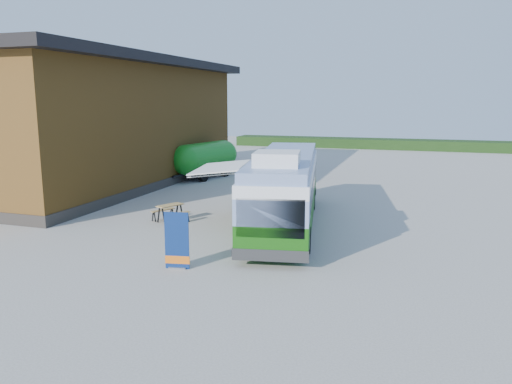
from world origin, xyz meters
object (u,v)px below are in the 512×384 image
(person_b, at_px, (242,193))
(picnic_table, at_px, (170,209))
(bus, at_px, (285,187))
(banner, at_px, (177,246))
(person_a, at_px, (246,195))
(slurry_tanker, at_px, (205,158))

(person_b, bearing_deg, picnic_table, -16.18)
(bus, bearing_deg, banner, -116.37)
(person_a, relative_size, slurry_tanker, 0.30)
(banner, distance_m, slurry_tanker, 17.88)
(bus, height_order, banner, bus)
(person_a, xyz_separation_m, person_b, (-0.30, 0.26, 0.05))
(picnic_table, height_order, slurry_tanker, slurry_tanker)
(person_b, height_order, slurry_tanker, slurry_tanker)
(picnic_table, distance_m, slurry_tanker, 11.92)
(bus, height_order, person_b, bus)
(bus, distance_m, person_a, 2.47)
(banner, height_order, person_a, person_a)
(banner, bearing_deg, bus, 63.63)
(slurry_tanker, bearing_deg, picnic_table, -61.38)
(picnic_table, relative_size, person_a, 0.88)
(person_b, distance_m, slurry_tanker, 10.85)
(slurry_tanker, bearing_deg, bus, -40.31)
(picnic_table, distance_m, person_a, 3.38)
(banner, height_order, person_b, person_b)
(banner, bearing_deg, picnic_table, 109.47)
(bus, xyz_separation_m, picnic_table, (-4.77, -0.83, -1.08))
(bus, relative_size, banner, 6.38)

